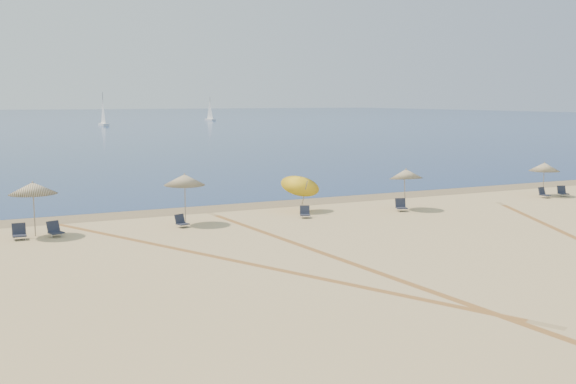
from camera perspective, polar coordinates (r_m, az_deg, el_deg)
name	(u,v)px	position (r m, az deg, el deg)	size (l,w,h in m)	color
ocean	(30,118)	(238.66, -21.33, 5.92)	(500.00, 500.00, 0.00)	#0C2151
wet_sand	(261,205)	(40.64, -2.38, -1.10)	(500.00, 500.00, 0.00)	olive
umbrella_1	(33,188)	(33.24, -21.11, 0.30)	(2.22, 2.22, 2.63)	gray
umbrella_2	(184,180)	(34.40, -8.91, 1.05)	(2.10, 2.12, 2.66)	gray
umbrella_3	(301,182)	(37.86, 1.12, 0.88)	(2.24, 2.26, 2.47)	gray
umbrella_4	(406,174)	(39.24, 10.13, 1.54)	(1.98, 2.02, 2.46)	gray
umbrella_5	(544,167)	(47.34, 21.20, 2.03)	(1.99, 1.99, 2.29)	gray
chair_2	(19,232)	(33.06, -22.14, -3.24)	(0.61, 0.71, 0.73)	black
chair_3	(55,230)	(33.13, -19.44, -3.09)	(0.80, 0.87, 0.72)	black
chair_4	(181,222)	(33.95, -9.18, -2.53)	(0.70, 0.76, 0.64)	black
chair_5	(305,212)	(36.19, 1.46, -1.77)	(0.74, 0.78, 0.65)	black
chair_6	(401,205)	(38.90, 9.70, -1.15)	(0.79, 0.86, 0.72)	black
chair_7	(543,193)	(46.63, 21.14, -0.09)	(0.64, 0.72, 0.68)	black
chair_8	(562,192)	(47.79, 22.56, 0.03)	(0.75, 0.82, 0.69)	black
sailboat_0	(103,116)	(166.76, -15.62, 6.35)	(1.74, 5.52, 8.10)	white
sailboat_1	(210,113)	(201.81, -6.73, 6.74)	(1.91, 4.95, 7.19)	white
tire_tracks	(395,260)	(27.21, 9.16, -5.76)	(52.94, 45.82, 0.00)	tan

